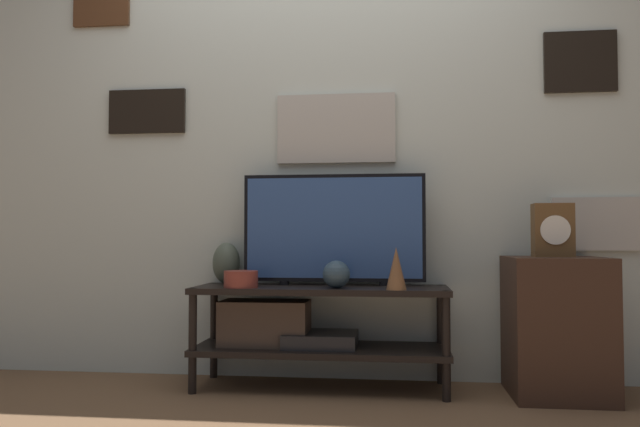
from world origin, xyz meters
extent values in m
plane|color=brown|center=(0.00, 0.00, 0.00)|extent=(12.00, 12.00, 0.00)
cube|color=beige|center=(0.00, 0.51, 1.35)|extent=(6.40, 0.06, 2.70)
cube|color=#B2ADA3|center=(0.06, 0.46, 1.34)|extent=(0.64, 0.02, 0.37)
cube|color=#B2BCC6|center=(0.06, 0.46, 1.34)|extent=(0.60, 0.01, 0.34)
cube|color=#4C2D19|center=(-1.29, 0.46, 2.08)|extent=(0.33, 0.02, 0.25)
cube|color=#2D2D33|center=(-1.29, 0.46, 2.08)|extent=(0.29, 0.01, 0.21)
cube|color=#B7B2A8|center=(1.39, 0.46, 0.82)|extent=(0.44, 0.02, 0.27)
cube|color=slate|center=(1.39, 0.46, 0.82)|extent=(0.40, 0.01, 0.24)
cube|color=black|center=(1.33, 0.46, 1.66)|extent=(0.36, 0.02, 0.32)
cube|color=slate|center=(1.33, 0.46, 1.66)|extent=(0.33, 0.01, 0.28)
cube|color=black|center=(-1.01, 0.46, 1.46)|extent=(0.44, 0.02, 0.25)
cube|color=#2D2D33|center=(-1.01, 0.46, 1.46)|extent=(0.40, 0.01, 0.21)
cube|color=black|center=(0.00, 0.25, 0.49)|extent=(1.26, 0.42, 0.03)
cube|color=black|center=(0.00, 0.25, 0.19)|extent=(1.26, 0.42, 0.03)
cylinder|color=black|center=(-0.60, 0.07, 0.25)|extent=(0.04, 0.04, 0.51)
cylinder|color=black|center=(0.60, 0.07, 0.25)|extent=(0.04, 0.04, 0.51)
cylinder|color=black|center=(-0.60, 0.43, 0.25)|extent=(0.04, 0.04, 0.51)
cylinder|color=black|center=(0.60, 0.43, 0.25)|extent=(0.04, 0.04, 0.51)
cube|color=black|center=(0.00, 0.25, 0.24)|extent=(0.36, 0.29, 0.07)
cube|color=#47382D|center=(-0.28, 0.25, 0.32)|extent=(0.44, 0.23, 0.23)
cylinder|color=black|center=(-0.20, 0.34, 0.52)|extent=(0.05, 0.05, 0.02)
cylinder|color=black|center=(0.31, 0.34, 0.52)|extent=(0.05, 0.05, 0.02)
cube|color=black|center=(0.06, 0.34, 0.80)|extent=(0.94, 0.04, 0.55)
cube|color=#33518C|center=(0.06, 0.33, 0.80)|extent=(0.90, 0.01, 0.52)
ellipsoid|color=#4C5647|center=(-0.53, 0.40, 0.61)|extent=(0.15, 0.14, 0.22)
sphere|color=#2D4251|center=(0.09, 0.15, 0.57)|extent=(0.13, 0.13, 0.13)
cone|color=brown|center=(0.38, 0.09, 0.61)|extent=(0.10, 0.10, 0.20)
cylinder|color=brown|center=(-0.38, 0.13, 0.55)|extent=(0.17, 0.17, 0.08)
cube|color=#382319|center=(1.13, 0.23, 0.33)|extent=(0.45, 0.46, 0.66)
cube|color=brown|center=(1.12, 0.24, 0.79)|extent=(0.18, 0.10, 0.26)
cylinder|color=white|center=(1.12, 0.18, 0.79)|extent=(0.14, 0.01, 0.14)
camera|label=1|loc=(0.37, -2.86, 0.74)|focal=35.00mm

